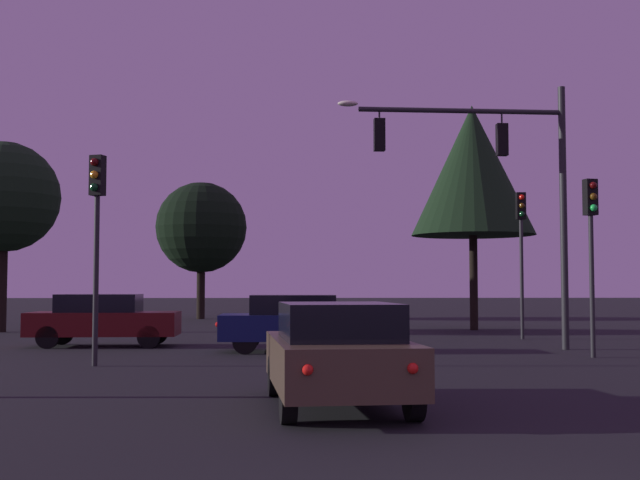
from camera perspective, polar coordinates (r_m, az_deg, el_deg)
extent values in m
plane|color=black|center=(30.00, 1.51, -6.66)|extent=(168.00, 168.00, 0.00)
cylinder|color=#232326|center=(23.30, 17.01, 1.58)|extent=(0.20, 0.20, 7.37)
cylinder|color=#232326|center=(22.85, 10.06, 9.08)|extent=(5.76, 0.40, 0.14)
ellipsoid|color=#F4EACC|center=(22.31, 2.00, 9.72)|extent=(0.56, 0.28, 0.16)
cylinder|color=#232326|center=(23.12, 12.86, 8.52)|extent=(0.05, 0.05, 0.35)
cube|color=black|center=(23.00, 12.88, 7.00)|extent=(0.31, 0.25, 0.90)
sphere|color=red|center=(23.19, 12.77, 7.62)|extent=(0.18, 0.18, 0.18)
sphere|color=#56380C|center=(23.14, 12.78, 6.94)|extent=(0.18, 0.18, 0.18)
sphere|color=#0C4219|center=(23.09, 12.78, 6.26)|extent=(0.18, 0.18, 0.18)
cylinder|color=#232326|center=(22.36, 4.26, 8.97)|extent=(0.05, 0.05, 0.26)
cube|color=black|center=(22.25, 4.27, 7.51)|extent=(0.31, 0.25, 0.90)
sphere|color=red|center=(22.44, 4.21, 8.14)|extent=(0.18, 0.18, 0.18)
sphere|color=#56380C|center=(22.38, 4.21, 7.44)|extent=(0.18, 0.18, 0.18)
sphere|color=#0C4219|center=(22.33, 4.22, 6.74)|extent=(0.18, 0.18, 0.18)
cylinder|color=#232326|center=(18.33, -15.72, -2.79)|extent=(0.12, 0.12, 3.77)
cube|color=black|center=(18.49, -15.61, 4.46)|extent=(0.36, 0.32, 0.90)
sphere|color=#4C0A0A|center=(18.41, -15.82, 5.38)|extent=(0.18, 0.18, 0.18)
sphere|color=#F9A319|center=(18.38, -15.84, 4.52)|extent=(0.18, 0.18, 0.18)
sphere|color=#0C4219|center=(18.34, -15.85, 3.65)|extent=(0.18, 0.18, 0.18)
cylinder|color=#232326|center=(20.85, 18.86, -3.13)|extent=(0.12, 0.12, 3.52)
cube|color=black|center=(20.97, 18.75, 2.92)|extent=(0.34, 0.30, 0.90)
sphere|color=#4C0A0A|center=(20.88, 18.94, 3.72)|extent=(0.18, 0.18, 0.18)
sphere|color=#56380C|center=(20.85, 18.96, 2.95)|extent=(0.18, 0.18, 0.18)
sphere|color=#1EE04C|center=(20.82, 18.97, 2.19)|extent=(0.18, 0.18, 0.18)
cylinder|color=#232326|center=(27.30, 14.22, -2.72)|extent=(0.12, 0.12, 3.97)
cube|color=black|center=(27.43, 14.15, 2.37)|extent=(0.30, 0.24, 0.90)
sphere|color=red|center=(27.32, 14.23, 2.99)|extent=(0.18, 0.18, 0.18)
sphere|color=#56380C|center=(27.29, 14.23, 2.40)|extent=(0.18, 0.18, 0.18)
sphere|color=#0C4219|center=(27.27, 14.24, 1.82)|extent=(0.18, 0.18, 0.18)
cube|color=#473828|center=(11.77, 1.23, -8.70)|extent=(2.20, 4.12, 0.68)
cube|color=black|center=(11.58, 1.34, -5.81)|extent=(1.78, 2.28, 0.52)
cylinder|color=black|center=(13.02, -3.25, -9.67)|extent=(0.26, 0.66, 0.64)
cylinder|color=black|center=(13.23, 3.99, -9.57)|extent=(0.26, 0.66, 0.64)
cylinder|color=black|center=(10.43, -2.29, -11.28)|extent=(0.26, 0.66, 0.64)
cylinder|color=black|center=(10.69, 6.72, -11.06)|extent=(0.26, 0.66, 0.64)
sphere|color=red|center=(9.71, -0.89, -9.26)|extent=(0.14, 0.14, 0.14)
sphere|color=red|center=(9.93, 6.65, -9.11)|extent=(0.14, 0.14, 0.14)
cube|color=#0F1947|center=(21.54, -1.55, -6.23)|extent=(4.19, 1.79, 0.68)
cube|color=black|center=(21.52, -1.95, -4.63)|extent=(2.26, 1.53, 0.52)
cylinder|color=black|center=(22.39, 2.00, -6.99)|extent=(0.64, 0.20, 0.64)
cylinder|color=black|center=(20.82, 2.28, -7.27)|extent=(0.64, 0.20, 0.64)
cylinder|color=black|center=(22.38, -5.12, -6.98)|extent=(0.64, 0.20, 0.64)
cylinder|color=black|center=(20.82, -5.38, -7.26)|extent=(0.64, 0.20, 0.64)
sphere|color=red|center=(22.25, -7.00, -5.85)|extent=(0.14, 0.14, 0.14)
sphere|color=red|center=(21.02, -7.32, -6.01)|extent=(0.14, 0.14, 0.14)
cube|color=#4C0F0F|center=(24.18, -15.16, -5.79)|extent=(4.30, 1.83, 0.68)
cube|color=black|center=(24.19, -15.48, -4.37)|extent=(2.34, 1.54, 0.52)
cylinder|color=black|center=(24.71, -11.59, -6.57)|extent=(0.64, 0.22, 0.64)
cylinder|color=black|center=(23.20, -12.14, -6.79)|extent=(0.64, 0.22, 0.64)
cylinder|color=black|center=(25.26, -17.95, -6.41)|extent=(0.64, 0.22, 0.64)
cylinder|color=black|center=(23.79, -18.89, -6.60)|extent=(0.64, 0.22, 0.64)
sphere|color=red|center=(25.28, -19.64, -5.38)|extent=(0.14, 0.14, 0.14)
sphere|color=red|center=(24.13, -20.45, -5.47)|extent=(0.14, 0.14, 0.14)
cylinder|color=black|center=(32.77, -21.81, -2.91)|extent=(0.42, 0.42, 3.69)
sphere|color=black|center=(32.95, -21.69, 2.89)|extent=(4.25, 4.25, 4.25)
cylinder|color=black|center=(32.50, 10.93, -3.00)|extent=(0.33, 0.33, 3.78)
cone|color=black|center=(32.83, 10.84, 4.93)|extent=(4.95, 4.95, 5.28)
cylinder|color=black|center=(42.85, -8.52, -3.48)|extent=(0.44, 0.44, 3.18)
sphere|color=black|center=(42.96, -8.48, 0.90)|extent=(4.83, 4.83, 4.83)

